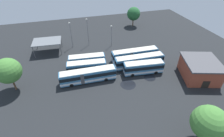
{
  "coord_description": "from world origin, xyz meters",
  "views": [
    {
      "loc": [
        -11.21,
        -36.96,
        28.6
      ],
      "look_at": [
        -1.17,
        -1.54,
        1.54
      ],
      "focal_mm": 26.7,
      "sensor_mm": 36.0,
      "label": 1
    }
  ],
  "objects_px": {
    "tree_northwest": "(209,123)",
    "depot_building": "(200,69)",
    "bus_row0_slot0": "(88,75)",
    "tree_north_edge": "(8,71)",
    "bus_row0_slot2": "(87,60)",
    "bus_row1_slot1": "(139,61)",
    "lamp_post_near_entrance": "(71,34)",
    "tree_northeast": "(134,14)",
    "bus_row0_slot1": "(87,67)",
    "lamp_post_far_corner": "(111,35)",
    "maintenance_shelter": "(47,41)",
    "bus_row1_slot0": "(143,67)",
    "bus_row1_slot2": "(135,55)",
    "lamp_post_mid_lot": "(88,31)"
  },
  "relations": [
    {
      "from": "tree_northwest",
      "to": "depot_building",
      "type": "bearing_deg",
      "value": 53.02
    },
    {
      "from": "bus_row0_slot0",
      "to": "tree_north_edge",
      "type": "relative_size",
      "value": 1.66
    },
    {
      "from": "bus_row0_slot0",
      "to": "bus_row0_slot2",
      "type": "xyz_separation_m",
      "value": [
        0.86,
        7.02,
        -0.0
      ]
    },
    {
      "from": "bus_row1_slot1",
      "to": "lamp_post_near_entrance",
      "type": "bearing_deg",
      "value": 135.62
    },
    {
      "from": "lamp_post_near_entrance",
      "to": "tree_northeast",
      "type": "xyz_separation_m",
      "value": [
        27.41,
        12.28,
        0.49
      ]
    },
    {
      "from": "bus_row0_slot1",
      "to": "lamp_post_far_corner",
      "type": "xyz_separation_m",
      "value": [
        10.77,
        13.27,
        2.23
      ]
    },
    {
      "from": "bus_row0_slot2",
      "to": "tree_northwest",
      "type": "distance_m",
      "value": 33.34
    },
    {
      "from": "maintenance_shelter",
      "to": "bus_row1_slot1",
      "type": "bearing_deg",
      "value": -31.96
    },
    {
      "from": "bus_row1_slot1",
      "to": "tree_northwest",
      "type": "relative_size",
      "value": 1.77
    },
    {
      "from": "bus_row0_slot0",
      "to": "bus_row1_slot0",
      "type": "relative_size",
      "value": 1.3
    },
    {
      "from": "bus_row0_slot2",
      "to": "lamp_post_far_corner",
      "type": "bearing_deg",
      "value": 44.49
    },
    {
      "from": "maintenance_shelter",
      "to": "tree_northwest",
      "type": "distance_m",
      "value": 48.84
    },
    {
      "from": "bus_row1_slot2",
      "to": "tree_north_edge",
      "type": "height_order",
      "value": "tree_north_edge"
    },
    {
      "from": "bus_row1_slot1",
      "to": "lamp_post_mid_lot",
      "type": "relative_size",
      "value": 1.52
    },
    {
      "from": "bus_row0_slot0",
      "to": "bus_row0_slot2",
      "type": "distance_m",
      "value": 7.07
    },
    {
      "from": "bus_row1_slot1",
      "to": "lamp_post_mid_lot",
      "type": "distance_m",
      "value": 21.11
    },
    {
      "from": "bus_row0_slot0",
      "to": "bus_row1_slot2",
      "type": "bearing_deg",
      "value": 22.19
    },
    {
      "from": "bus_row0_slot2",
      "to": "lamp_post_near_entrance",
      "type": "relative_size",
      "value": 1.2
    },
    {
      "from": "depot_building",
      "to": "tree_northeast",
      "type": "distance_m",
      "value": 38.63
    },
    {
      "from": "bus_row1_slot0",
      "to": "tree_northwest",
      "type": "height_order",
      "value": "tree_northwest"
    },
    {
      "from": "bus_row1_slot2",
      "to": "tree_northeast",
      "type": "xyz_separation_m",
      "value": [
        9.73,
        25.89,
        3.47
      ]
    },
    {
      "from": "maintenance_shelter",
      "to": "tree_northeast",
      "type": "distance_m",
      "value": 37.89
    },
    {
      "from": "bus_row1_slot1",
      "to": "maintenance_shelter",
      "type": "distance_m",
      "value": 30.15
    },
    {
      "from": "bus_row0_slot2",
      "to": "bus_row0_slot1",
      "type": "bearing_deg",
      "value": -99.88
    },
    {
      "from": "bus_row0_slot1",
      "to": "bus_row1_slot1",
      "type": "relative_size",
      "value": 0.75
    },
    {
      "from": "bus_row0_slot2",
      "to": "bus_row1_slot0",
      "type": "distance_m",
      "value": 16.27
    },
    {
      "from": "lamp_post_far_corner",
      "to": "tree_northeast",
      "type": "xyz_separation_m",
      "value": [
        14.11,
        15.14,
        1.23
      ]
    },
    {
      "from": "bus_row0_slot2",
      "to": "tree_northeast",
      "type": "height_order",
      "value": "tree_northeast"
    },
    {
      "from": "depot_building",
      "to": "maintenance_shelter",
      "type": "xyz_separation_m",
      "value": [
        -38.97,
        24.78,
        1.32
      ]
    },
    {
      "from": "tree_northeast",
      "to": "bus_row0_slot2",
      "type": "bearing_deg",
      "value": -134.01
    },
    {
      "from": "bus_row0_slot0",
      "to": "tree_northeast",
      "type": "distance_m",
      "value": 41.0
    },
    {
      "from": "bus_row1_slot0",
      "to": "tree_north_edge",
      "type": "bearing_deg",
      "value": 175.81
    },
    {
      "from": "bus_row1_slot1",
      "to": "maintenance_shelter",
      "type": "relative_size",
      "value": 1.57
    },
    {
      "from": "maintenance_shelter",
      "to": "lamp_post_far_corner",
      "type": "bearing_deg",
      "value": -4.24
    },
    {
      "from": "depot_building",
      "to": "maintenance_shelter",
      "type": "height_order",
      "value": "depot_building"
    },
    {
      "from": "bus_row0_slot0",
      "to": "lamp_post_far_corner",
      "type": "xyz_separation_m",
      "value": [
        11.06,
        17.04,
        2.23
      ]
    },
    {
      "from": "depot_building",
      "to": "lamp_post_near_entrance",
      "type": "xyz_separation_m",
      "value": [
        -31.03,
        26.07,
        2.34
      ]
    },
    {
      "from": "bus_row0_slot1",
      "to": "tree_north_edge",
      "type": "distance_m",
      "value": 18.53
    },
    {
      "from": "bus_row1_slot2",
      "to": "depot_building",
      "type": "xyz_separation_m",
      "value": [
        13.35,
        -12.46,
        0.63
      ]
    },
    {
      "from": "lamp_post_near_entrance",
      "to": "tree_northwest",
      "type": "relative_size",
      "value": 1.08
    },
    {
      "from": "bus_row1_slot1",
      "to": "depot_building",
      "type": "relative_size",
      "value": 1.21
    },
    {
      "from": "bus_row1_slot1",
      "to": "tree_north_edge",
      "type": "bearing_deg",
      "value": -178.44
    },
    {
      "from": "lamp_post_far_corner",
      "to": "bus_row0_slot2",
      "type": "bearing_deg",
      "value": -135.51
    },
    {
      "from": "tree_north_edge",
      "to": "bus_row0_slot0",
      "type": "bearing_deg",
      "value": -5.77
    },
    {
      "from": "lamp_post_far_corner",
      "to": "lamp_post_near_entrance",
      "type": "bearing_deg",
      "value": 167.86
    },
    {
      "from": "maintenance_shelter",
      "to": "lamp_post_far_corner",
      "type": "relative_size",
      "value": 1.25
    },
    {
      "from": "depot_building",
      "to": "lamp_post_mid_lot",
      "type": "height_order",
      "value": "lamp_post_mid_lot"
    },
    {
      "from": "depot_building",
      "to": "lamp_post_near_entrance",
      "type": "distance_m",
      "value": 40.6
    },
    {
      "from": "bus_row1_slot2",
      "to": "tree_northwest",
      "type": "distance_m",
      "value": 28.58
    },
    {
      "from": "lamp_post_mid_lot",
      "to": "bus_row0_slot1",
      "type": "bearing_deg",
      "value": -101.13
    }
  ]
}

